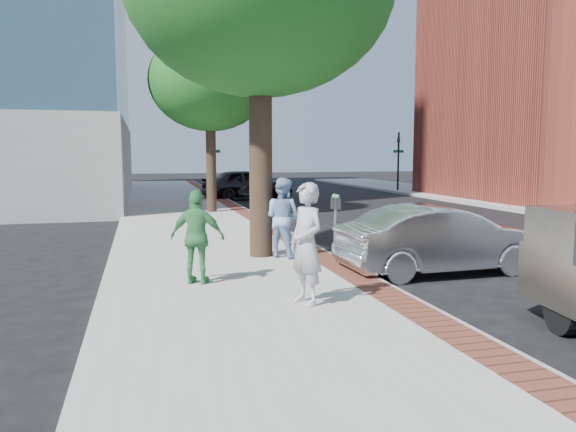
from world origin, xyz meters
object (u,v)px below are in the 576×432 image
object	(u,v)px
parking_meter	(336,213)
person_green	(197,237)
person_gray	(306,244)
person_officer	(282,218)
sedan_silver	(442,240)
bg_car	(247,184)

from	to	relation	value
parking_meter	person_green	size ratio (longest dim) A/B	0.87
person_gray	person_officer	size ratio (longest dim) A/B	1.06
person_green	sedan_silver	world-z (taller)	person_green
person_gray	sedan_silver	world-z (taller)	person_gray
person_green	parking_meter	bearing A→B (deg)	-133.55
bg_car	person_officer	bearing A→B (deg)	164.30
person_green	bg_car	world-z (taller)	person_green
person_officer	sedan_silver	world-z (taller)	person_officer
person_officer	bg_car	world-z (taller)	person_officer
parking_meter	person_gray	distance (m)	3.54
person_green	bg_car	bearing A→B (deg)	-79.79
person_officer	bg_car	size ratio (longest dim) A/B	0.37
person_gray	bg_car	size ratio (longest dim) A/B	0.39
person_green	sedan_silver	xyz separation A→B (m)	(5.07, 0.28, -0.29)
person_officer	bg_car	bearing A→B (deg)	-51.55
parking_meter	person_officer	xyz separation A→B (m)	(-0.98, 0.83, -0.15)
person_officer	sedan_silver	size ratio (longest dim) A/B	0.42
parking_meter	bg_car	xyz separation A→B (m)	(1.49, 18.40, -0.37)
person_gray	person_green	distance (m)	2.37
parking_meter	bg_car	distance (m)	18.47
person_gray	bg_car	xyz separation A→B (m)	(3.09, 21.56, -0.27)
person_green	person_officer	bearing A→B (deg)	-111.25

